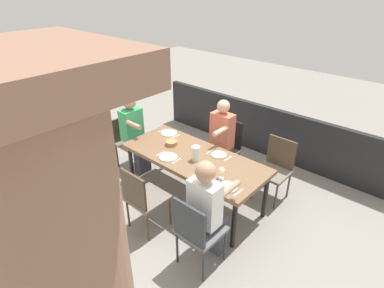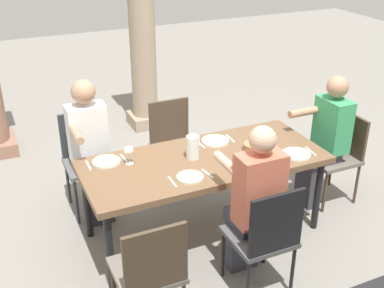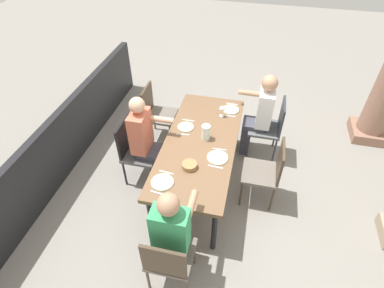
{
  "view_description": "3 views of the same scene",
  "coord_description": "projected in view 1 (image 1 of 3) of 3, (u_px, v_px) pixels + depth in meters",
  "views": [
    {
      "loc": [
        -2.38,
        2.71,
        2.88
      ],
      "look_at": [
        0.09,
        -0.06,
        0.87
      ],
      "focal_mm": 28.97,
      "sensor_mm": 36.0,
      "label": 1
    },
    {
      "loc": [
        -1.58,
        -3.24,
        2.64
      ],
      "look_at": [
        -0.1,
        0.02,
        0.88
      ],
      "focal_mm": 45.72,
      "sensor_mm": 36.0,
      "label": 2
    },
    {
      "loc": [
        2.79,
        0.54,
        3.23
      ],
      "look_at": [
        0.12,
        -0.08,
        0.79
      ],
      "focal_mm": 28.71,
      "sensor_mm": 36.0,
      "label": 3
    }
  ],
  "objects": [
    {
      "name": "spoon_1",
      "position": [
        210.0,
        151.0,
        4.3
      ],
      "size": [
        0.03,
        0.17,
        0.01
      ],
      "primitive_type": "cube",
      "rotation": [
        0.0,
        0.0,
        0.1
      ],
      "color": "silver",
      "rests_on": "dining_table"
    },
    {
      "name": "water_pitcher",
      "position": [
        196.0,
        154.0,
        4.07
      ],
      "size": [
        0.11,
        0.11,
        0.2
      ],
      "color": "white",
      "rests_on": "dining_table"
    },
    {
      "name": "chair_mid_south",
      "position": [
        226.0,
        145.0,
        4.9
      ],
      "size": [
        0.44,
        0.44,
        0.92
      ],
      "color": "#4F4F50",
      "rests_on": "ground"
    },
    {
      "name": "diner_woman_green",
      "position": [
        208.0,
        208.0,
        3.29
      ],
      "size": [
        0.35,
        0.5,
        1.31
      ],
      "color": "#3F3F4C",
      "rests_on": "ground"
    },
    {
      "name": "patio_railing",
      "position": [
        263.0,
        130.0,
        5.57
      ],
      "size": [
        4.44,
        0.1,
        0.9
      ],
      "primitive_type": "cube",
      "color": "black",
      "rests_on": "ground"
    },
    {
      "name": "fork_0",
      "position": [
        238.0,
        193.0,
        3.48
      ],
      "size": [
        0.02,
        0.17,
        0.01
      ],
      "primitive_type": "cube",
      "rotation": [
        0.0,
        0.0,
        -0.03
      ],
      "color": "silver",
      "rests_on": "dining_table"
    },
    {
      "name": "diner_man_white",
      "position": [
        135.0,
        132.0,
        4.95
      ],
      "size": [
        0.49,
        0.35,
        1.28
      ],
      "color": "#3F3F4C",
      "rests_on": "ground"
    },
    {
      "name": "chair_west_north",
      "position": [
        197.0,
        229.0,
        3.25
      ],
      "size": [
        0.44,
        0.44,
        0.93
      ],
      "color": "#5B5E61",
      "rests_on": "ground"
    },
    {
      "name": "plate_0",
      "position": [
        227.0,
        187.0,
        3.56
      ],
      "size": [
        0.24,
        0.24,
        0.02
      ],
      "color": "white",
      "rests_on": "dining_table"
    },
    {
      "name": "spoon_0",
      "position": [
        217.0,
        182.0,
        3.65
      ],
      "size": [
        0.03,
        0.17,
        0.01
      ],
      "primitive_type": "cube",
      "rotation": [
        0.0,
        0.0,
        0.06
      ],
      "color": "silver",
      "rests_on": "dining_table"
    },
    {
      "name": "chair_west_south",
      "position": [
        276.0,
        166.0,
        4.39
      ],
      "size": [
        0.44,
        0.44,
        0.9
      ],
      "color": "#6A6158",
      "rests_on": "ground"
    },
    {
      "name": "fork_2",
      "position": [
        176.0,
        161.0,
        4.07
      ],
      "size": [
        0.02,
        0.17,
        0.01
      ],
      "primitive_type": "cube",
      "rotation": [
        0.0,
        0.0,
        0.04
      ],
      "color": "silver",
      "rests_on": "dining_table"
    },
    {
      "name": "dining_table",
      "position": [
        194.0,
        160.0,
        4.22
      ],
      "size": [
        2.04,
        0.88,
        0.74
      ],
      "color": "brown",
      "rests_on": "ground"
    },
    {
      "name": "spoon_3",
      "position": [
        162.0,
        131.0,
        4.88
      ],
      "size": [
        0.03,
        0.17,
        0.01
      ],
      "primitive_type": "cube",
      "rotation": [
        0.0,
        0.0,
        -0.11
      ],
      "color": "silver",
      "rests_on": "dining_table"
    },
    {
      "name": "ground_plane",
      "position": [
        194.0,
        199.0,
        4.54
      ],
      "size": [
        16.0,
        16.0,
        0.0
      ],
      "primitive_type": "plane",
      "color": "gray"
    },
    {
      "name": "chair_head_east",
      "position": [
        129.0,
        139.0,
        5.14
      ],
      "size": [
        0.44,
        0.44,
        0.87
      ],
      "color": "#6A6158",
      "rests_on": "ground"
    },
    {
      "name": "plate_1",
      "position": [
        219.0,
        155.0,
        4.21
      ],
      "size": [
        0.22,
        0.22,
        0.02
      ],
      "color": "silver",
      "rests_on": "dining_table"
    },
    {
      "name": "bread_basket",
      "position": [
        171.0,
        143.0,
        4.46
      ],
      "size": [
        0.17,
        0.17,
        0.06
      ],
      "primitive_type": "cylinder",
      "color": "#9E7547",
      "rests_on": "dining_table"
    },
    {
      "name": "wine_glass_0",
      "position": [
        222.0,
        170.0,
        3.67
      ],
      "size": [
        0.08,
        0.08,
        0.16
      ],
      "color": "white",
      "rests_on": "dining_table"
    },
    {
      "name": "fork_1",
      "position": [
        228.0,
        159.0,
        4.12
      ],
      "size": [
        0.02,
        0.17,
        0.01
      ],
      "primitive_type": "cube",
      "rotation": [
        0.0,
        0.0,
        -0.02
      ],
      "color": "silver",
      "rests_on": "dining_table"
    },
    {
      "name": "plate_3",
      "position": [
        169.0,
        133.0,
        4.79
      ],
      "size": [
        0.25,
        0.25,
        0.02
      ],
      "color": "white",
      "rests_on": "dining_table"
    },
    {
      "name": "plate_2",
      "position": [
        168.0,
        157.0,
        4.15
      ],
      "size": [
        0.25,
        0.25,
        0.02
      ],
      "color": "white",
      "rests_on": "dining_table"
    },
    {
      "name": "fork_3",
      "position": [
        176.0,
        136.0,
        4.7
      ],
      "size": [
        0.03,
        0.17,
        0.01
      ],
      "primitive_type": "cube",
      "rotation": [
        0.0,
        0.0,
        -0.1
      ],
      "color": "silver",
      "rests_on": "dining_table"
    },
    {
      "name": "spoon_2",
      "position": [
        161.0,
        154.0,
        4.24
      ],
      "size": [
        0.03,
        0.17,
        0.01
      ],
      "primitive_type": "cube",
      "rotation": [
        0.0,
        0.0,
        -0.06
      ],
      "color": "silver",
      "rests_on": "dining_table"
    },
    {
      "name": "chair_mid_north",
      "position": [
        142.0,
        196.0,
        3.77
      ],
      "size": [
        0.44,
        0.44,
        0.9
      ],
      "color": "#6A6158",
      "rests_on": "ground"
    },
    {
      "name": "diner_guest_third",
      "position": [
        219.0,
        140.0,
        4.69
      ],
      "size": [
        0.35,
        0.49,
        1.32
      ],
      "color": "#3F3F4C",
      "rests_on": "ground"
    }
  ]
}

